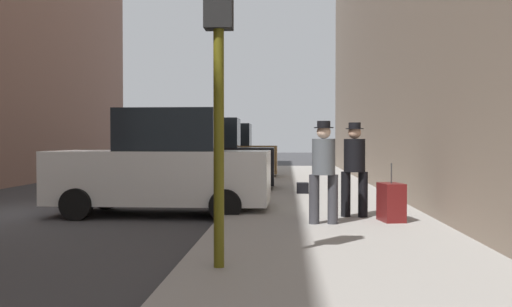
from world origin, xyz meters
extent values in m
plane|color=#38383A|center=(0.00, 0.00, 0.00)|extent=(120.00, 120.00, 0.00)
cube|color=gray|center=(6.00, 0.00, 0.07)|extent=(4.00, 40.00, 0.15)
cube|color=silver|center=(2.60, 0.02, 0.82)|extent=(4.63, 1.92, 1.10)
cube|color=black|center=(2.80, 0.01, 1.80)|extent=(2.10, 1.60, 0.90)
cylinder|color=black|center=(1.12, 0.96, 0.32)|extent=(0.64, 0.23, 0.64)
cylinder|color=black|center=(1.09, -0.88, 0.32)|extent=(0.64, 0.23, 0.64)
cylinder|color=black|center=(4.11, 0.91, 0.32)|extent=(0.64, 0.23, 0.64)
cylinder|color=black|center=(4.08, -0.93, 0.32)|extent=(0.64, 0.23, 0.64)
cube|color=black|center=(2.60, 5.17, 0.82)|extent=(4.63, 1.92, 1.10)
cube|color=black|center=(2.80, 5.18, 1.80)|extent=(2.10, 1.60, 0.90)
cylinder|color=black|center=(1.09, 6.07, 0.32)|extent=(0.64, 0.23, 0.64)
cylinder|color=black|center=(1.12, 4.23, 0.32)|extent=(0.64, 0.23, 0.64)
cylinder|color=black|center=(4.08, 6.12, 0.32)|extent=(0.64, 0.23, 0.64)
cylinder|color=black|center=(4.11, 4.28, 0.32)|extent=(0.64, 0.23, 0.64)
cube|color=brown|center=(2.60, 10.85, 0.82)|extent=(4.60, 1.85, 1.10)
cube|color=black|center=(2.80, 10.85, 1.80)|extent=(2.07, 1.57, 0.90)
cylinder|color=black|center=(1.10, 11.77, 0.32)|extent=(0.64, 0.22, 0.64)
cylinder|color=black|center=(1.11, 9.93, 0.32)|extent=(0.64, 0.22, 0.64)
cylinder|color=black|center=(4.09, 11.77, 0.32)|extent=(0.64, 0.22, 0.64)
cylinder|color=black|center=(4.10, 9.93, 0.32)|extent=(0.64, 0.22, 0.64)
cylinder|color=red|center=(4.45, 5.37, 0.43)|extent=(0.22, 0.22, 0.55)
sphere|color=red|center=(4.45, 5.37, 0.76)|extent=(0.20, 0.20, 0.20)
cylinder|color=red|center=(4.29, 5.37, 0.45)|extent=(0.10, 0.09, 0.09)
cylinder|color=red|center=(4.61, 5.37, 0.45)|extent=(0.10, 0.09, 0.09)
cylinder|color=#514C0F|center=(4.50, -5.54, 1.95)|extent=(0.12, 0.12, 3.60)
sphere|color=green|center=(4.50, -5.41, 3.02)|extent=(0.14, 0.14, 0.14)
cylinder|color=black|center=(6.39, -1.14, 0.57)|extent=(0.20, 0.20, 0.85)
cylinder|color=black|center=(6.71, -1.18, 0.57)|extent=(0.20, 0.20, 0.85)
cylinder|color=black|center=(6.55, -1.16, 1.31)|extent=(0.45, 0.45, 0.62)
sphere|color=tan|center=(6.55, -1.16, 1.74)|extent=(0.24, 0.24, 0.24)
cylinder|color=black|center=(6.55, -1.16, 1.81)|extent=(0.34, 0.34, 0.02)
cylinder|color=black|center=(6.55, -1.16, 1.87)|extent=(0.23, 0.23, 0.11)
cylinder|color=#333338|center=(5.75, -2.11, 0.57)|extent=(0.18, 0.18, 0.85)
cylinder|color=#333338|center=(6.07, -2.10, 0.57)|extent=(0.18, 0.18, 0.85)
cylinder|color=#4C5156|center=(5.91, -2.10, 1.31)|extent=(0.41, 0.41, 0.62)
sphere|color=beige|center=(5.91, -2.10, 1.74)|extent=(0.24, 0.24, 0.24)
cylinder|color=black|center=(5.91, -2.10, 1.81)|extent=(0.34, 0.34, 0.02)
cylinder|color=black|center=(5.91, -2.10, 1.87)|extent=(0.23, 0.23, 0.11)
cube|color=#591414|center=(7.13, -1.73, 0.49)|extent=(0.45, 0.61, 0.68)
cylinder|color=#333333|center=(7.13, -1.73, 1.01)|extent=(0.02, 0.02, 0.36)
cube|color=black|center=(5.71, 3.59, 0.29)|extent=(0.32, 0.44, 0.28)
camera|label=1|loc=(5.26, -11.96, 1.60)|focal=40.00mm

